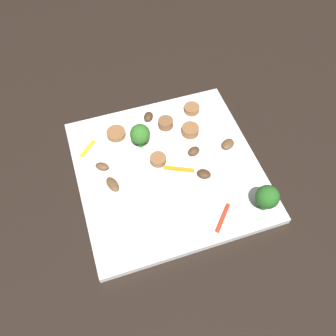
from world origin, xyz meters
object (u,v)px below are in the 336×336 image
(broccoli_floret_1, at_px, (267,197))
(pepper_strip_2, at_px, (88,149))
(sausage_slice_3, at_px, (166,123))
(fork, at_px, (143,222))
(mushroom_3, at_px, (147,117))
(pepper_strip_0, at_px, (223,218))
(plate, at_px, (168,170))
(pepper_strip_1, at_px, (179,169))
(mushroom_0, at_px, (113,184))
(mushroom_5, at_px, (102,166))
(broccoli_floret_0, at_px, (140,134))
(sausage_slice_0, at_px, (192,109))
(mushroom_1, at_px, (194,151))
(sausage_slice_4, at_px, (158,159))
(sausage_slice_2, at_px, (190,130))
(mushroom_4, at_px, (204,174))
(mushroom_2, at_px, (228,144))
(sausage_slice_1, at_px, (116,134))

(broccoli_floret_1, height_order, pepper_strip_2, broccoli_floret_1)
(sausage_slice_3, bearing_deg, fork, 62.03)
(mushroom_3, xyz_separation_m, pepper_strip_0, (-0.05, 0.22, -0.00))
(plate, height_order, pepper_strip_1, pepper_strip_1)
(mushroom_0, distance_m, mushroom_5, 0.04)
(broccoli_floret_0, height_order, sausage_slice_0, broccoli_floret_0)
(sausage_slice_0, distance_m, mushroom_1, 0.10)
(fork, distance_m, broccoli_floret_0, 0.15)
(sausage_slice_4, bearing_deg, broccoli_floret_1, 133.95)
(mushroom_5, bearing_deg, pepper_strip_1, 160.38)
(sausage_slice_2, bearing_deg, sausage_slice_0, -113.14)
(sausage_slice_2, relative_size, mushroom_4, 1.32)
(fork, height_order, mushroom_3, mushroom_3)
(pepper_strip_1, bearing_deg, mushroom_3, -81.18)
(mushroom_5, distance_m, pepper_strip_1, 0.12)
(sausage_slice_3, bearing_deg, mushroom_3, -43.05)
(broccoli_floret_1, distance_m, mushroom_2, 0.13)
(sausage_slice_4, bearing_deg, sausage_slice_2, -150.04)
(broccoli_floret_0, bearing_deg, pepper_strip_0, 114.74)
(broccoli_floret_1, height_order, sausage_slice_2, broccoli_floret_1)
(sausage_slice_1, xyz_separation_m, mushroom_3, (-0.06, -0.02, 0.00))
(mushroom_1, distance_m, pepper_strip_0, 0.13)
(sausage_slice_3, xyz_separation_m, mushroom_1, (-0.03, 0.07, -0.00))
(fork, bearing_deg, plate, -110.03)
(fork, relative_size, mushroom_5, 7.67)
(sausage_slice_1, xyz_separation_m, mushroom_0, (0.03, 0.10, -0.00))
(sausage_slice_3, relative_size, mushroom_2, 1.05)
(broccoli_floret_0, xyz_separation_m, mushroom_2, (-0.14, 0.05, -0.02))
(plate, height_order, pepper_strip_0, pepper_strip_0)
(mushroom_4, xyz_separation_m, pepper_strip_2, (0.17, -0.11, -0.00))
(broccoli_floret_1, distance_m, sausage_slice_2, 0.18)
(sausage_slice_0, height_order, pepper_strip_2, sausage_slice_0)
(broccoli_floret_1, bearing_deg, plate, -44.67)
(sausage_slice_3, relative_size, sausage_slice_4, 0.98)
(mushroom_2, distance_m, mushroom_5, 0.21)
(sausage_slice_2, relative_size, mushroom_0, 0.99)
(mushroom_5, bearing_deg, plate, 162.12)
(mushroom_1, xyz_separation_m, pepper_strip_0, (0.00, 0.13, -0.00))
(pepper_strip_2, bearing_deg, sausage_slice_3, -176.55)
(mushroom_2, bearing_deg, broccoli_floret_1, 92.05)
(mushroom_1, height_order, mushroom_5, mushroom_1)
(mushroom_4, bearing_deg, sausage_slice_2, -96.05)
(sausage_slice_0, relative_size, mushroom_4, 1.23)
(sausage_slice_2, height_order, mushroom_4, sausage_slice_2)
(pepper_strip_1, height_order, pepper_strip_2, same)
(broccoli_floret_0, height_order, sausage_slice_2, broccoli_floret_0)
(fork, relative_size, mushroom_3, 8.20)
(sausage_slice_0, relative_size, pepper_strip_1, 0.56)
(sausage_slice_4, xyz_separation_m, mushroom_4, (-0.06, 0.05, -0.00))
(sausage_slice_0, bearing_deg, mushroom_0, 32.71)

